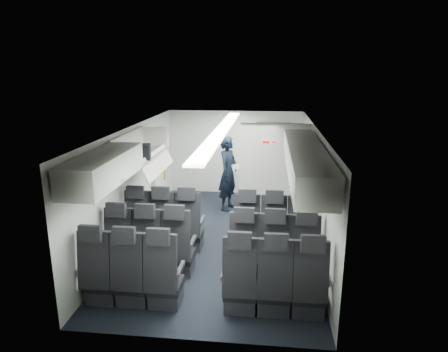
% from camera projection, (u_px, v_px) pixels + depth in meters
% --- Properties ---
extents(cabin_shell, '(3.41, 6.01, 2.16)m').
position_uv_depth(cabin_shell, '(222.00, 183.00, 7.42)').
color(cabin_shell, black).
rests_on(cabin_shell, ground).
extents(seat_row_front, '(3.33, 0.56, 1.24)m').
position_uv_depth(seat_row_front, '(218.00, 230.00, 7.10)').
color(seat_row_front, black).
rests_on(seat_row_front, cabin_shell).
extents(seat_row_mid, '(3.33, 0.56, 1.24)m').
position_uv_depth(seat_row_mid, '(211.00, 252.00, 6.24)').
color(seat_row_mid, black).
rests_on(seat_row_mid, cabin_shell).
extents(seat_row_rear, '(3.33, 0.56, 1.24)m').
position_uv_depth(seat_row_rear, '(202.00, 282.00, 5.37)').
color(seat_row_rear, black).
rests_on(seat_row_rear, cabin_shell).
extents(overhead_bin_left_rear, '(0.53, 1.80, 0.40)m').
position_uv_depth(overhead_bin_left_rear, '(103.00, 169.00, 5.46)').
color(overhead_bin_left_rear, silver).
rests_on(overhead_bin_left_rear, cabin_shell).
extents(overhead_bin_left_front_open, '(0.64, 1.70, 0.72)m').
position_uv_depth(overhead_bin_left_front_open, '(140.00, 152.00, 7.18)').
color(overhead_bin_left_front_open, '#9E9E93').
rests_on(overhead_bin_left_front_open, cabin_shell).
extents(overhead_bin_right_rear, '(0.53, 1.80, 0.40)m').
position_uv_depth(overhead_bin_right_rear, '(311.00, 174.00, 5.16)').
color(overhead_bin_right_rear, silver).
rests_on(overhead_bin_right_rear, cabin_shell).
extents(overhead_bin_right_front, '(0.53, 1.70, 0.40)m').
position_uv_depth(overhead_bin_right_front, '(301.00, 148.00, 6.84)').
color(overhead_bin_right_front, silver).
rests_on(overhead_bin_right_front, cabin_shell).
extents(bulkhead_partition, '(1.40, 0.15, 2.13)m').
position_uv_depth(bulkhead_partition, '(274.00, 176.00, 8.10)').
color(bulkhead_partition, silver).
rests_on(bulkhead_partition, cabin_shell).
extents(galley_unit, '(0.85, 0.52, 1.90)m').
position_uv_depth(galley_unit, '(272.00, 161.00, 9.98)').
color(galley_unit, '#939399').
rests_on(galley_unit, cabin_shell).
extents(boarding_door, '(0.12, 1.27, 1.86)m').
position_uv_depth(boarding_door, '(159.00, 169.00, 9.13)').
color(boarding_door, silver).
rests_on(boarding_door, cabin_shell).
extents(flight_attendant, '(0.60, 0.73, 1.73)m').
position_uv_depth(flight_attendant, '(228.00, 173.00, 9.14)').
color(flight_attendant, black).
rests_on(flight_attendant, ground).
extents(carry_on_bag, '(0.49, 0.40, 0.26)m').
position_uv_depth(carry_on_bag, '(138.00, 152.00, 6.82)').
color(carry_on_bag, black).
rests_on(carry_on_bag, overhead_bin_left_front_open).
extents(papers, '(0.20, 0.06, 0.14)m').
position_uv_depth(papers, '(236.00, 167.00, 9.03)').
color(papers, white).
rests_on(papers, flight_attendant).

